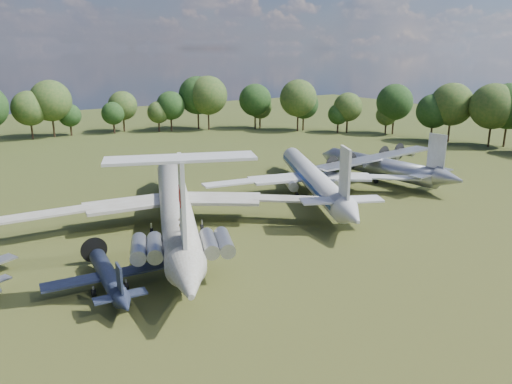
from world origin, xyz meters
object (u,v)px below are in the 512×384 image
small_prop_west (109,280)px  tu104_jet (313,182)px  person_on_il62 (181,223)px  il62_airliner (176,210)px  an12_transport (380,169)px

small_prop_west → tu104_jet: bearing=26.7°
tu104_jet → person_on_il62: bearing=-126.0°
tu104_jet → small_prop_west: 41.12m
il62_airliner → tu104_jet: bearing=27.0°
an12_transport → small_prop_west: (-54.79, -16.63, -0.94)m
an12_transport → small_prop_west: size_ratio=1.95×
il62_airliner → person_on_il62: person_on_il62 is taller
il62_airliner → an12_transport: size_ratio=1.68×
il62_airliner → small_prop_west: bearing=-114.5°
an12_transport → person_on_il62: size_ratio=18.72×
il62_airliner → tu104_jet: 25.51m
person_on_il62 → an12_transport: bearing=-116.7°
small_prop_west → il62_airliner: bearing=49.4°
tu104_jet → person_on_il62: (-30.81, -17.15, 3.99)m
il62_airliner → small_prop_west: size_ratio=3.28×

